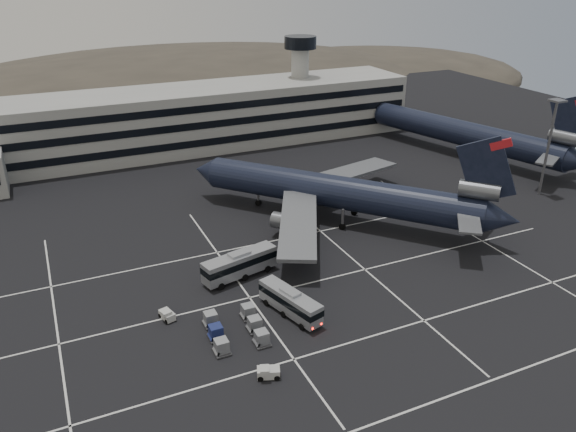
% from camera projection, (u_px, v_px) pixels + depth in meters
% --- Properties ---
extents(ground, '(260.00, 260.00, 0.00)m').
position_uv_depth(ground, '(303.00, 302.00, 73.95)').
color(ground, black).
rests_on(ground, ground).
extents(lane_markings, '(90.00, 55.62, 0.01)m').
position_uv_depth(lane_markings, '(307.00, 298.00, 74.91)').
color(lane_markings, silver).
rests_on(lane_markings, ground).
extents(terminal, '(125.00, 26.00, 24.00)m').
position_uv_depth(terminal, '(156.00, 123.00, 128.79)').
color(terminal, gray).
rests_on(terminal, ground).
extents(hills, '(352.00, 180.00, 44.00)m').
position_uv_depth(hills, '(159.00, 104.00, 226.36)').
color(hills, '#38332B').
rests_on(hills, ground).
extents(lightpole_right, '(2.40, 2.40, 18.28)m').
position_uv_depth(lightpole_right, '(551.00, 134.00, 103.36)').
color(lightpole_right, slate).
rests_on(lightpole_right, ground).
extents(trijet_main, '(42.54, 46.75, 18.08)m').
position_uv_depth(trijet_main, '(341.00, 192.00, 94.97)').
color(trijet_main, black).
rests_on(trijet_main, ground).
extents(trijet_far, '(24.51, 56.69, 18.08)m').
position_uv_depth(trijet_far, '(467.00, 133.00, 126.74)').
color(trijet_far, black).
rests_on(trijet_far, ground).
extents(bus_near, '(4.99, 10.23, 3.52)m').
position_uv_depth(bus_near, '(290.00, 301.00, 70.75)').
color(bus_near, '#919399').
rests_on(bus_near, ground).
extents(bus_far, '(11.55, 5.17, 3.98)m').
position_uv_depth(bus_far, '(240.00, 264.00, 79.01)').
color(bus_far, '#919399').
rests_on(bus_far, ground).
extents(tug_a, '(1.92, 2.53, 1.45)m').
position_uv_depth(tug_a, '(167.00, 315.00, 70.24)').
color(tug_a, beige).
rests_on(tug_a, ground).
extents(tug_b, '(2.77, 2.22, 1.56)m').
position_uv_depth(tug_b, '(269.00, 372.00, 60.47)').
color(tug_b, beige).
rests_on(tug_b, ground).
extents(uld_cluster, '(7.28, 8.41, 1.78)m').
position_uv_depth(uld_cluster, '(235.00, 328.00, 67.33)').
color(uld_cluster, '#2D2D30').
rests_on(uld_cluster, ground).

